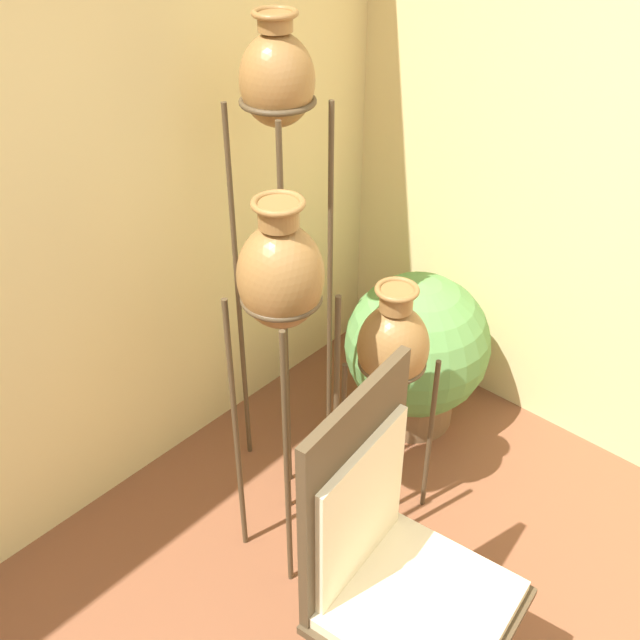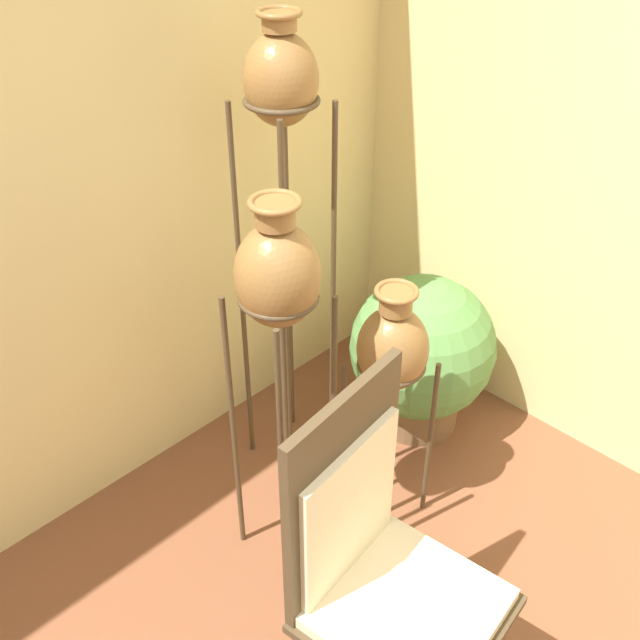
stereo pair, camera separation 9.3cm
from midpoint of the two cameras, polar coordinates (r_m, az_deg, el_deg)
name	(u,v)px [view 1 (the left image)]	position (r m, az deg, el deg)	size (l,w,h in m)	color
vase_stand_tall	(278,107)	(2.56, -4.30, 15.87)	(0.27, 0.27, 1.86)	#473823
vase_stand_medium	(281,286)	(2.27, -4.16, 2.62)	(0.27, 0.27, 1.47)	#473823
vase_stand_short	(393,349)	(2.63, 4.57, -2.27)	(0.26, 0.26, 1.06)	#473823
chair	(392,559)	(2.21, 4.21, -17.75)	(0.56, 0.56, 1.18)	#473823
potted_plant	(416,350)	(3.33, 6.57, -2.31)	(0.64, 0.64, 0.74)	brown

